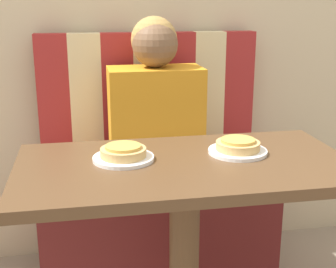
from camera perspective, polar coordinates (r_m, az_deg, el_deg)
The scene contains 8 objects.
booth_seat at distance 2.23m, azimuth -1.43°, elevation -11.25°, with size 1.02×0.50×0.48m.
booth_backrest at distance 2.24m, azimuth -2.39°, elevation 4.09°, with size 1.02×0.08×0.64m.
dining_table at distance 1.53m, azimuth 2.06°, elevation -7.56°, with size 1.06×0.56×0.77m.
person at distance 2.03m, azimuth -1.55°, elevation 3.55°, with size 0.40×0.23×0.72m.
plate_left at distance 1.50m, azimuth -5.45°, elevation -2.95°, with size 0.20×0.20×0.01m.
plate_right at distance 1.58m, azimuth 8.48°, elevation -2.10°, with size 0.20×0.20×0.01m.
pizza_left at distance 1.49m, azimuth -5.48°, elevation -2.11°, with size 0.15×0.15×0.04m.
pizza_right at distance 1.57m, azimuth 8.51°, elevation -1.30°, with size 0.15×0.15×0.04m.
Camera 1 is at (-0.31, -1.36, 1.27)m, focal length 50.00 mm.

